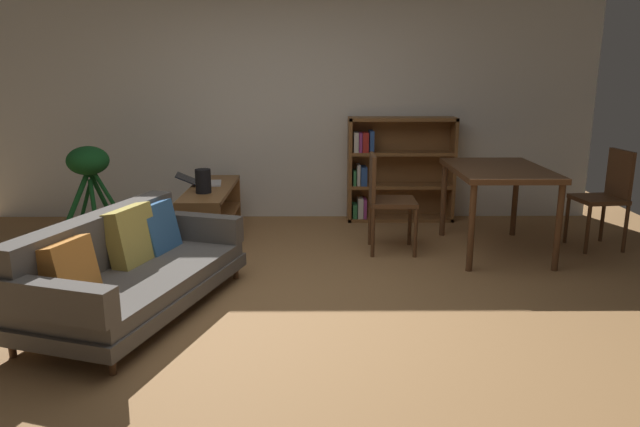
{
  "coord_description": "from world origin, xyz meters",
  "views": [
    {
      "loc": [
        0.27,
        -3.98,
        1.68
      ],
      "look_at": [
        0.31,
        0.52,
        0.56
      ],
      "focal_mm": 33.02,
      "sensor_mm": 36.0,
      "label": 1
    }
  ],
  "objects_px": {
    "fabric_couch": "(128,267)",
    "desk_speaker": "(203,181)",
    "potted_floor_plant": "(90,185)",
    "open_laptop": "(201,182)",
    "dining_chair_near": "(606,193)",
    "media_console": "(211,215)",
    "dining_table": "(498,177)",
    "bookshelf": "(395,169)",
    "dining_chair_far": "(385,196)"
  },
  "relations": [
    {
      "from": "open_laptop",
      "to": "dining_chair_far",
      "type": "xyz_separation_m",
      "value": [
        1.8,
        -0.56,
        -0.04
      ]
    },
    {
      "from": "media_console",
      "to": "dining_chair_far",
      "type": "relative_size",
      "value": 1.52
    },
    {
      "from": "media_console",
      "to": "open_laptop",
      "type": "relative_size",
      "value": 2.91
    },
    {
      "from": "media_console",
      "to": "desk_speaker",
      "type": "bearing_deg",
      "value": -93.51
    },
    {
      "from": "fabric_couch",
      "to": "media_console",
      "type": "bearing_deg",
      "value": 81.08
    },
    {
      "from": "dining_chair_far",
      "to": "fabric_couch",
      "type": "bearing_deg",
      "value": -144.81
    },
    {
      "from": "open_laptop",
      "to": "dining_table",
      "type": "xyz_separation_m",
      "value": [
        2.83,
        -0.58,
        0.15
      ]
    },
    {
      "from": "dining_table",
      "to": "dining_chair_near",
      "type": "bearing_deg",
      "value": 6.52
    },
    {
      "from": "open_laptop",
      "to": "potted_floor_plant",
      "type": "distance_m",
      "value": 1.06
    },
    {
      "from": "media_console",
      "to": "desk_speaker",
      "type": "distance_m",
      "value": 0.47
    },
    {
      "from": "dining_chair_near",
      "to": "desk_speaker",
      "type": "bearing_deg",
      "value": 179.5
    },
    {
      "from": "open_laptop",
      "to": "desk_speaker",
      "type": "distance_m",
      "value": 0.45
    },
    {
      "from": "fabric_couch",
      "to": "dining_chair_near",
      "type": "xyz_separation_m",
      "value": [
        4.06,
        1.48,
        0.21
      ]
    },
    {
      "from": "potted_floor_plant",
      "to": "bookshelf",
      "type": "height_order",
      "value": "bookshelf"
    },
    {
      "from": "potted_floor_plant",
      "to": "desk_speaker",
      "type": "bearing_deg",
      "value": -10.21
    },
    {
      "from": "open_laptop",
      "to": "dining_chair_far",
      "type": "relative_size",
      "value": 0.52
    },
    {
      "from": "dining_chair_far",
      "to": "potted_floor_plant",
      "type": "bearing_deg",
      "value": 173.26
    },
    {
      "from": "potted_floor_plant",
      "to": "dining_table",
      "type": "distance_m",
      "value": 3.89
    },
    {
      "from": "open_laptop",
      "to": "dining_table",
      "type": "distance_m",
      "value": 2.89
    },
    {
      "from": "open_laptop",
      "to": "desk_speaker",
      "type": "bearing_deg",
      "value": -76.31
    },
    {
      "from": "dining_chair_far",
      "to": "bookshelf",
      "type": "relative_size",
      "value": 0.77
    },
    {
      "from": "media_console",
      "to": "dining_chair_near",
      "type": "bearing_deg",
      "value": -4.44
    },
    {
      "from": "desk_speaker",
      "to": "dining_table",
      "type": "bearing_deg",
      "value": -3.28
    },
    {
      "from": "dining_table",
      "to": "dining_chair_near",
      "type": "relative_size",
      "value": 1.28
    },
    {
      "from": "open_laptop",
      "to": "dining_chair_near",
      "type": "height_order",
      "value": "dining_chair_near"
    },
    {
      "from": "dining_chair_near",
      "to": "dining_table",
      "type": "bearing_deg",
      "value": -173.48
    },
    {
      "from": "dining_chair_near",
      "to": "bookshelf",
      "type": "relative_size",
      "value": 0.79
    },
    {
      "from": "fabric_couch",
      "to": "open_laptop",
      "type": "bearing_deg",
      "value": 85.32
    },
    {
      "from": "bookshelf",
      "to": "media_console",
      "type": "bearing_deg",
      "value": -157.03
    },
    {
      "from": "open_laptop",
      "to": "dining_chair_near",
      "type": "distance_m",
      "value": 3.93
    },
    {
      "from": "dining_chair_near",
      "to": "dining_chair_far",
      "type": "relative_size",
      "value": 1.03
    },
    {
      "from": "potted_floor_plant",
      "to": "dining_chair_far",
      "type": "distance_m",
      "value": 2.86
    },
    {
      "from": "potted_floor_plant",
      "to": "open_laptop",
      "type": "bearing_deg",
      "value": 11.97
    },
    {
      "from": "media_console",
      "to": "open_laptop",
      "type": "height_order",
      "value": "open_laptop"
    },
    {
      "from": "fabric_couch",
      "to": "desk_speaker",
      "type": "xyz_separation_m",
      "value": [
        0.26,
        1.51,
        0.33
      ]
    },
    {
      "from": "media_console",
      "to": "bookshelf",
      "type": "xyz_separation_m",
      "value": [
        1.93,
        0.82,
        0.32
      ]
    },
    {
      "from": "fabric_couch",
      "to": "media_console",
      "type": "xyz_separation_m",
      "value": [
        0.28,
        1.77,
        -0.06
      ]
    },
    {
      "from": "media_console",
      "to": "dining_chair_far",
      "type": "height_order",
      "value": "dining_chair_far"
    },
    {
      "from": "desk_speaker",
      "to": "dining_chair_far",
      "type": "distance_m",
      "value": 1.71
    },
    {
      "from": "potted_floor_plant",
      "to": "fabric_couch",
      "type": "bearing_deg",
      "value": -62.92
    },
    {
      "from": "open_laptop",
      "to": "dining_chair_near",
      "type": "xyz_separation_m",
      "value": [
        3.91,
        -0.46,
        -0.03
      ]
    },
    {
      "from": "desk_speaker",
      "to": "potted_floor_plant",
      "type": "distance_m",
      "value": 1.16
    },
    {
      "from": "fabric_couch",
      "to": "bookshelf",
      "type": "xyz_separation_m",
      "value": [
        2.21,
        2.59,
        0.25
      ]
    },
    {
      "from": "fabric_couch",
      "to": "dining_table",
      "type": "height_order",
      "value": "dining_table"
    },
    {
      "from": "dining_table",
      "to": "potted_floor_plant",
      "type": "bearing_deg",
      "value": 174.65
    },
    {
      "from": "potted_floor_plant",
      "to": "dining_chair_near",
      "type": "xyz_separation_m",
      "value": [
        4.94,
        -0.24,
        -0.05
      ]
    },
    {
      "from": "fabric_couch",
      "to": "dining_chair_near",
      "type": "height_order",
      "value": "dining_chair_near"
    },
    {
      "from": "media_console",
      "to": "dining_chair_near",
      "type": "xyz_separation_m",
      "value": [
        3.79,
        -0.29,
        0.27
      ]
    },
    {
      "from": "dining_table",
      "to": "open_laptop",
      "type": "bearing_deg",
      "value": 168.38
    },
    {
      "from": "open_laptop",
      "to": "dining_table",
      "type": "bearing_deg",
      "value": -11.62
    }
  ]
}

